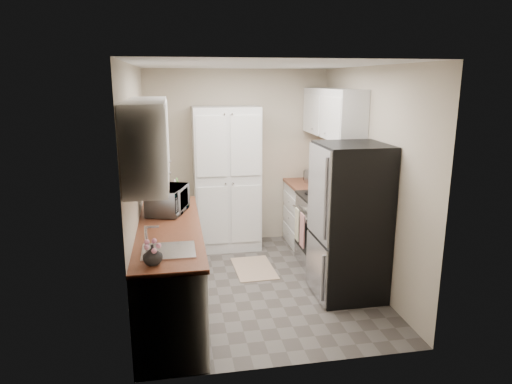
# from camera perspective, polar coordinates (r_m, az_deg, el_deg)

# --- Properties ---
(ground) EXTENTS (3.20, 3.20, 0.00)m
(ground) POSITION_cam_1_polar(r_m,az_deg,el_deg) (5.49, 0.23, -11.45)
(ground) COLOR #56514C
(ground) RESTS_ON ground
(room_shell) EXTENTS (2.64, 3.24, 2.52)m
(room_shell) POSITION_cam_1_polar(r_m,az_deg,el_deg) (5.01, 0.07, 5.56)
(room_shell) COLOR beige
(room_shell) RESTS_ON ground
(pantry_cabinet) EXTENTS (0.90, 0.55, 2.00)m
(pantry_cabinet) POSITION_cam_1_polar(r_m,az_deg,el_deg) (6.38, -3.68, 1.63)
(pantry_cabinet) COLOR silver
(pantry_cabinet) RESTS_ON ground
(base_cabinet_left) EXTENTS (0.60, 2.30, 0.88)m
(base_cabinet_left) POSITION_cam_1_polar(r_m,az_deg,el_deg) (4.85, -10.56, -9.59)
(base_cabinet_left) COLOR silver
(base_cabinet_left) RESTS_ON ground
(countertop_left) EXTENTS (0.63, 2.33, 0.04)m
(countertop_left) POSITION_cam_1_polar(r_m,az_deg,el_deg) (4.68, -10.81, -4.41)
(countertop_left) COLOR brown
(countertop_left) RESTS_ON base_cabinet_left
(base_cabinet_right) EXTENTS (0.60, 0.80, 0.88)m
(base_cabinet_right) POSITION_cam_1_polar(r_m,az_deg,el_deg) (6.64, 6.79, -2.94)
(base_cabinet_right) COLOR silver
(base_cabinet_right) RESTS_ON ground
(countertop_right) EXTENTS (0.63, 0.83, 0.04)m
(countertop_right) POSITION_cam_1_polar(r_m,az_deg,el_deg) (6.52, 6.90, 0.93)
(countertop_right) COLOR brown
(countertop_right) RESTS_ON base_cabinet_right
(electric_range) EXTENTS (0.71, 0.78, 1.13)m
(electric_range) POSITION_cam_1_polar(r_m,az_deg,el_deg) (5.90, 8.91, -4.79)
(electric_range) COLOR #B7B7BC
(electric_range) RESTS_ON ground
(refrigerator) EXTENTS (0.70, 0.72, 1.70)m
(refrigerator) POSITION_cam_1_polar(r_m,az_deg,el_deg) (5.07, 11.64, -3.64)
(refrigerator) COLOR #B7B7BC
(refrigerator) RESTS_ON ground
(microwave) EXTENTS (0.49, 0.61, 0.29)m
(microwave) POSITION_cam_1_polar(r_m,az_deg,el_deg) (5.09, -10.99, -1.00)
(microwave) COLOR #ADADB2
(microwave) RESTS_ON countertop_left
(wine_bottle) EXTENTS (0.07, 0.07, 0.27)m
(wine_bottle) POSITION_cam_1_polar(r_m,az_deg,el_deg) (5.43, -11.92, -0.21)
(wine_bottle) COLOR black
(wine_bottle) RESTS_ON countertop_left
(flower_vase) EXTENTS (0.18, 0.18, 0.16)m
(flower_vase) POSITION_cam_1_polar(r_m,az_deg,el_deg) (3.73, -12.80, -7.66)
(flower_vase) COLOR white
(flower_vase) RESTS_ON countertop_left
(cutting_board) EXTENTS (0.03, 0.21, 0.26)m
(cutting_board) POSITION_cam_1_polar(r_m,az_deg,el_deg) (5.63, -9.61, 0.31)
(cutting_board) COLOR #408030
(cutting_board) RESTS_ON countertop_left
(toaster_oven) EXTENTS (0.37, 0.41, 0.19)m
(toaster_oven) POSITION_cam_1_polar(r_m,az_deg,el_deg) (6.49, 7.88, 1.89)
(toaster_oven) COLOR #B6B7BC
(toaster_oven) RESTS_ON countertop_right
(fruit_basket) EXTENTS (0.39, 0.39, 0.13)m
(fruit_basket) POSITION_cam_1_polar(r_m,az_deg,el_deg) (6.46, 7.93, 3.28)
(fruit_basket) COLOR #FFA71C
(fruit_basket) RESTS_ON toaster_oven
(kitchen_mat) EXTENTS (0.51, 0.79, 0.01)m
(kitchen_mat) POSITION_cam_1_polar(r_m,az_deg,el_deg) (5.91, -0.27, -9.51)
(kitchen_mat) COLOR tan
(kitchen_mat) RESTS_ON ground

